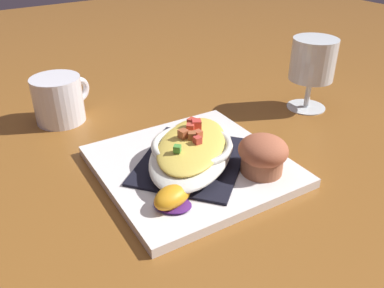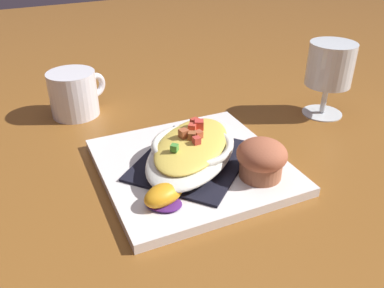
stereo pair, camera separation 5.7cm
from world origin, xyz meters
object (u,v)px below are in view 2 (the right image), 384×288
Objects in this scene: gratin_dish at (192,148)px; muffin at (262,159)px; orange_garnish at (164,196)px; square_plate at (192,166)px; stemmed_glass at (330,69)px; coffee_mug at (75,96)px.

muffin is (0.07, -0.07, 0.01)m from gratin_dish.
gratin_dish is 3.51× the size of orange_garnish.
gratin_dish is at bearing 58.28° from square_plate.
gratin_dish is at bearing 42.89° from orange_garnish.
muffin is at bearing -150.44° from stemmed_glass.
muffin is 0.51× the size of stemmed_glass.
gratin_dish is 2.01× the size of coffee_mug.
muffin reaches higher than square_plate.
stemmed_glass reaches higher than coffee_mug.
square_plate is at bearing 42.87° from orange_garnish.
orange_garnish is at bearing -137.11° from gratin_dish.
coffee_mug is at bearing 153.55° from stemmed_glass.
gratin_dish reaches higher than square_plate.
square_plate is 3.73× the size of muffin.
gratin_dish is 0.10m from muffin.
coffee_mug is 0.46m from stemmed_glass.
stemmed_glass is at bearing 11.20° from square_plate.
stemmed_glass reaches higher than square_plate.
square_plate is at bearing -67.79° from coffee_mug.
stemmed_glass is at bearing 18.83° from orange_garnish.
gratin_dish is 1.68× the size of stemmed_glass.
orange_garnish is (-0.07, -0.07, 0.02)m from square_plate.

